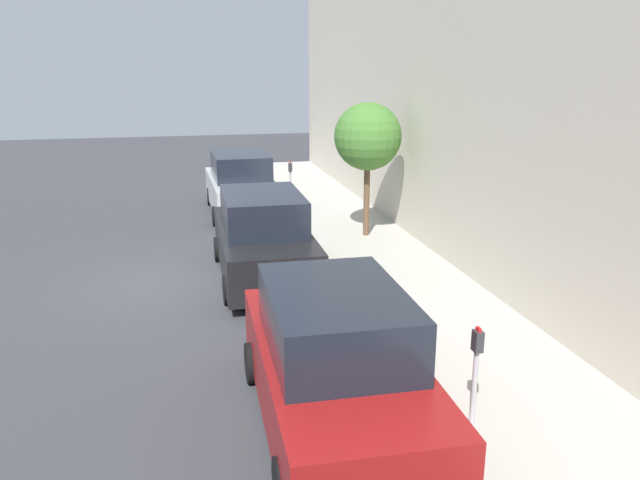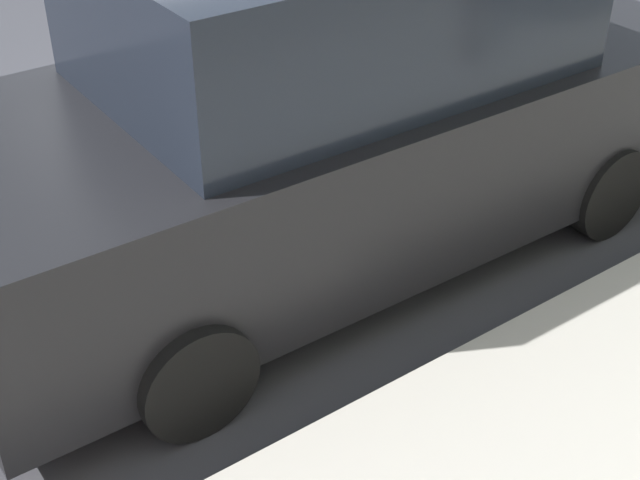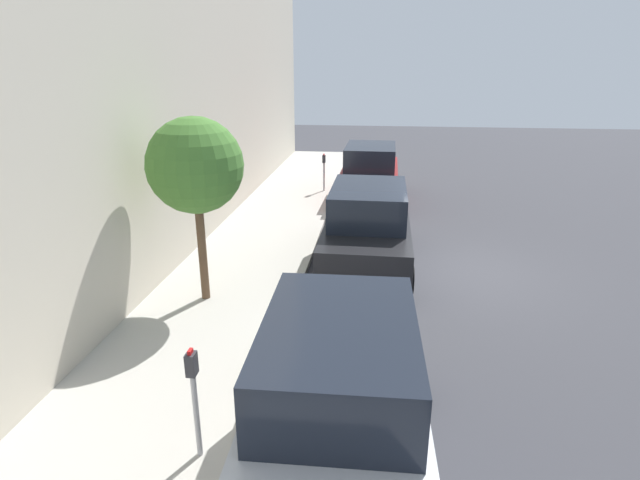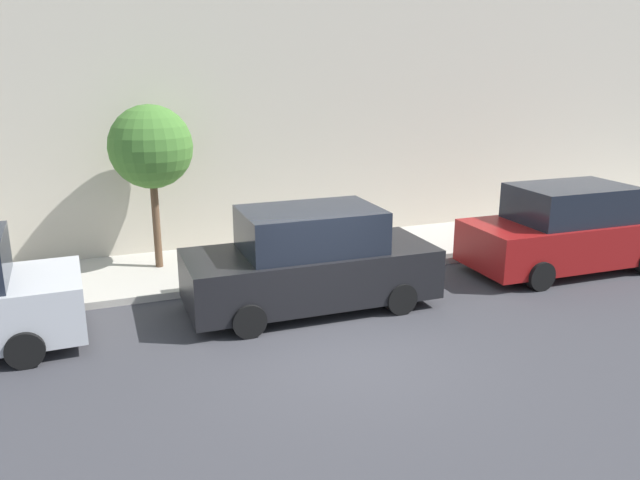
# 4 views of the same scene
# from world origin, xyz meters

# --- Properties ---
(ground_plane) EXTENTS (60.00, 60.00, 0.00)m
(ground_plane) POSITION_xyz_m (0.00, 0.00, 0.00)
(ground_plane) COLOR #38383D
(sidewalk) EXTENTS (3.05, 32.00, 0.15)m
(sidewalk) POSITION_xyz_m (5.03, 0.00, 0.07)
(sidewalk) COLOR #B2ADA3
(sidewalk) RESTS_ON ground_plane
(parked_suv_nearest) EXTENTS (2.08, 4.84, 1.98)m
(parked_suv_nearest) POSITION_xyz_m (2.22, -6.47, 0.93)
(parked_suv_nearest) COLOR maroon
(parked_suv_nearest) RESTS_ON ground_plane
(parked_suv_second) EXTENTS (2.08, 4.82, 1.98)m
(parked_suv_second) POSITION_xyz_m (2.12, -0.13, 0.93)
(parked_suv_second) COLOR black
(parked_suv_second) RESTS_ON ground_plane
(parked_suv_third) EXTENTS (2.08, 4.84, 1.98)m
(parked_suv_third) POSITION_xyz_m (2.27, 6.41, 0.93)
(parked_suv_third) COLOR #B7BABF
(parked_suv_third) RESTS_ON ground_plane
(parking_meter_near) EXTENTS (0.11, 0.15, 1.40)m
(parking_meter_near) POSITION_xyz_m (3.95, -7.06, 1.01)
(parking_meter_near) COLOR #ADADB2
(parking_meter_near) RESTS_ON sidewalk
(parking_meter_far) EXTENTS (0.11, 0.15, 1.47)m
(parking_meter_far) POSITION_xyz_m (3.95, 6.61, 1.05)
(parking_meter_far) COLOR #ADADB2
(parking_meter_far) RESTS_ON sidewalk
(street_tree) EXTENTS (1.82, 1.82, 3.64)m
(street_tree) POSITION_xyz_m (5.33, 2.38, 2.87)
(street_tree) COLOR brown
(street_tree) RESTS_ON sidewalk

